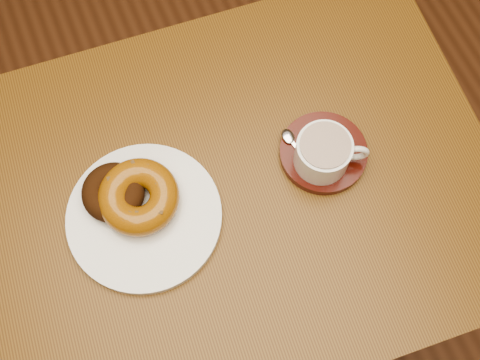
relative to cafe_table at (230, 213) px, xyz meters
name	(u,v)px	position (x,y,z in m)	size (l,w,h in m)	color
ground	(218,263)	(-0.02, 0.08, -0.69)	(6.00, 6.00, 0.00)	brown
cafe_table	(230,213)	(0.00, 0.00, 0.00)	(0.93, 0.72, 0.83)	brown
donut_plate	(144,217)	(-0.14, 0.01, 0.14)	(0.25, 0.25, 0.01)	white
donut_cinnamon	(113,192)	(-0.17, 0.05, 0.16)	(0.10, 0.10, 0.04)	black
donut_caramel	(139,197)	(-0.14, 0.03, 0.17)	(0.13, 0.13, 0.05)	#935710
saucer	(323,153)	(0.17, 0.00, 0.14)	(0.14, 0.14, 0.02)	#3E0E08
coffee_cup	(324,153)	(0.16, -0.02, 0.18)	(0.11, 0.09, 0.06)	white
teaspoon	(291,140)	(0.12, 0.03, 0.15)	(0.03, 0.09, 0.01)	silver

